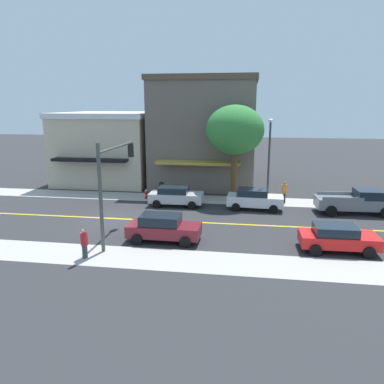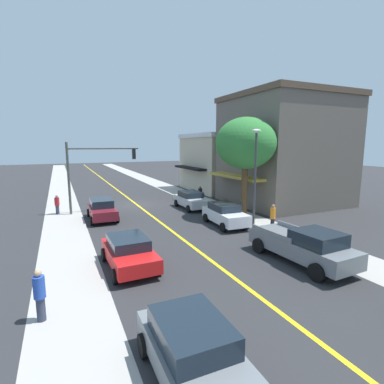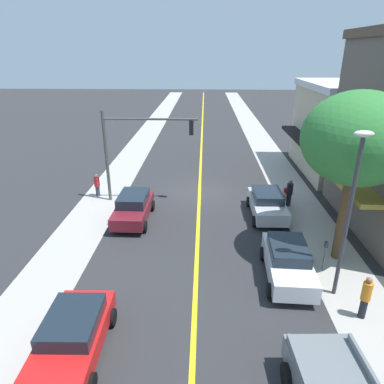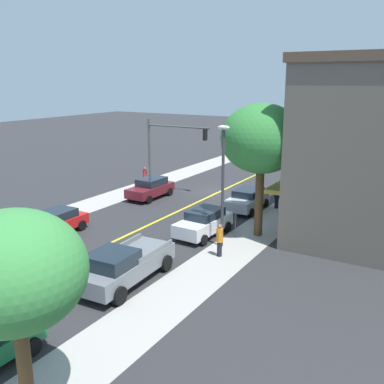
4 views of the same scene
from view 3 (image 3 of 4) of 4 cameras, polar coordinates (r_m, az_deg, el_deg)
name	(u,v)px [view 3 (image 3 of 4)]	position (r m, az deg, el deg)	size (l,w,h in m)	color
ground_plane	(200,192)	(24.54, 1.25, -0.05)	(140.00, 140.00, 0.00)	#2D2D30
sidewalk_left	(293,194)	(25.33, 16.25, -0.24)	(2.84, 126.00, 0.01)	#ADA8A0
sidewalk_right	(108,191)	(25.47, -13.68, 0.16)	(2.84, 126.00, 0.01)	#ADA8A0
road_centerline_stripe	(200,192)	(24.54, 1.25, -0.05)	(0.20, 126.00, 0.00)	yellow
tan_rowhouse	(371,129)	(31.31, 27.35, 9.22)	(11.51, 9.51, 7.08)	beige
street_tree_right_corner	(358,140)	(16.42, 25.61, 7.79)	(4.74, 4.74, 7.87)	brown
fire_hydrant	(285,192)	(24.39, 15.11, 0.07)	(0.44, 0.24, 0.85)	red
parking_meter	(325,252)	(16.87, 21.08, -9.15)	(0.12, 0.18, 1.45)	#4C4C51
traffic_light_mast	(135,141)	(22.26, -9.30, 8.23)	(5.96, 0.32, 5.95)	#474C47
street_lamp	(351,201)	(14.06, 24.73, -1.34)	(0.70, 0.36, 6.81)	#38383D
red_sedan_right_curb	(73,335)	(12.75, -19.06, -21.36)	(2.19, 4.18, 1.45)	red
silver_sedan_left_curb	(267,203)	(21.27, 12.29, -1.86)	(2.09, 4.23, 1.53)	#B7BABF
maroon_sedan_right_curb	(133,207)	(20.59, -9.65, -2.44)	(2.06, 4.29, 1.58)	maroon
white_sedan_left_curb	(288,261)	(15.91, 15.50, -10.92)	(2.16, 4.28, 1.58)	silver
pedestrian_red_shirt	(97,185)	(24.50, -15.36, 1.16)	(0.37, 0.37, 1.58)	#33384C
pedestrian_black_shirt	(289,193)	(22.98, 15.76, -0.08)	(0.39, 0.39, 1.73)	black
pedestrian_orange_shirt	(366,296)	(14.73, 26.69, -15.11)	(0.35, 0.35, 1.79)	black
small_dog	(287,195)	(24.17, 15.45, -0.47)	(0.62, 0.24, 0.47)	#C6B28C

